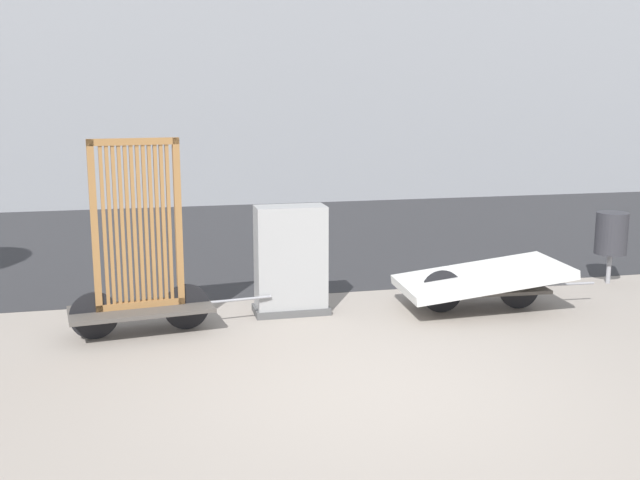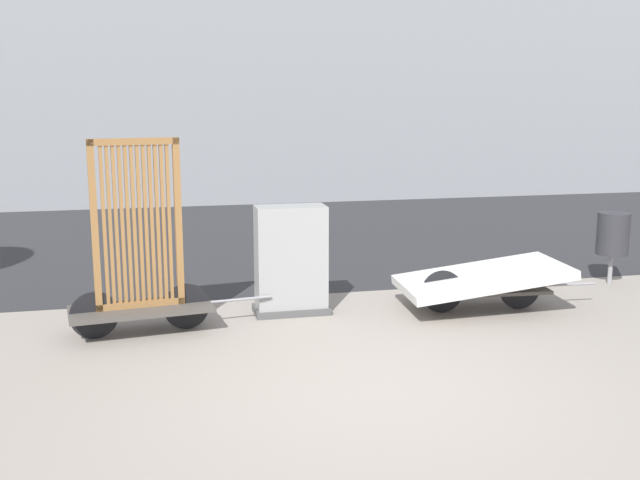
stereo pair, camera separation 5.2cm
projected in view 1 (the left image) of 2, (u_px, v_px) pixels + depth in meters
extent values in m
plane|color=gray|center=(375.00, 390.00, 6.48)|extent=(60.00, 60.00, 0.00)
cube|color=#2D2D30|center=(254.00, 237.00, 13.50)|extent=(56.00, 8.22, 0.01)
cube|color=#4C4742|center=(141.00, 309.00, 7.98)|extent=(1.56, 0.86, 0.04)
cylinder|color=black|center=(186.00, 307.00, 8.15)|extent=(0.50, 0.10, 0.50)
cylinder|color=black|center=(94.00, 316.00, 7.81)|extent=(0.50, 0.10, 0.50)
cylinder|color=gray|center=(241.00, 299.00, 8.36)|extent=(0.70, 0.12, 0.03)
cube|color=olive|center=(141.00, 304.00, 7.97)|extent=(0.93, 0.19, 0.07)
cube|color=olive|center=(133.00, 142.00, 7.64)|extent=(0.93, 0.19, 0.07)
cube|color=olive|center=(94.00, 227.00, 7.65)|extent=(0.08, 0.08, 1.79)
cube|color=olive|center=(178.00, 222.00, 7.95)|extent=(0.08, 0.08, 1.79)
cube|color=olive|center=(104.00, 227.00, 7.69)|extent=(0.04, 0.05, 1.72)
cube|color=olive|center=(110.00, 226.00, 7.71)|extent=(0.04, 0.05, 1.72)
cube|color=olive|center=(116.00, 226.00, 7.73)|extent=(0.04, 0.05, 1.72)
cube|color=olive|center=(122.00, 225.00, 7.75)|extent=(0.04, 0.05, 1.72)
cube|color=olive|center=(128.00, 225.00, 7.77)|extent=(0.04, 0.05, 1.72)
cube|color=olive|center=(134.00, 225.00, 7.79)|extent=(0.04, 0.05, 1.72)
cube|color=olive|center=(140.00, 224.00, 7.81)|extent=(0.04, 0.05, 1.72)
cube|color=olive|center=(146.00, 224.00, 7.83)|extent=(0.04, 0.05, 1.72)
cube|color=olive|center=(152.00, 224.00, 7.86)|extent=(0.04, 0.05, 1.72)
cube|color=olive|center=(158.00, 223.00, 7.88)|extent=(0.04, 0.05, 1.72)
cube|color=olive|center=(164.00, 223.00, 7.90)|extent=(0.04, 0.05, 1.72)
cube|color=olive|center=(169.00, 223.00, 7.92)|extent=(0.04, 0.05, 1.72)
cube|color=#4C4742|center=(481.00, 288.00, 8.85)|extent=(1.53, 0.76, 0.04)
cylinder|color=black|center=(519.00, 288.00, 8.94)|extent=(0.51, 0.07, 0.50)
cylinder|color=black|center=(442.00, 291.00, 8.78)|extent=(0.51, 0.07, 0.50)
cylinder|color=gray|center=(567.00, 284.00, 9.04)|extent=(0.70, 0.07, 0.03)
cube|color=silver|center=(482.00, 277.00, 8.83)|extent=(1.99, 1.20, 0.34)
cube|color=#4C4C4C|center=(291.00, 309.00, 8.80)|extent=(0.87, 0.46, 0.08)
cube|color=gray|center=(291.00, 260.00, 8.69)|extent=(0.81, 0.40, 1.27)
cylinder|color=gray|center=(609.00, 269.00, 10.15)|extent=(0.06, 0.06, 0.41)
cylinder|color=#2D2D33|center=(611.00, 233.00, 10.06)|extent=(0.42, 0.42, 0.56)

